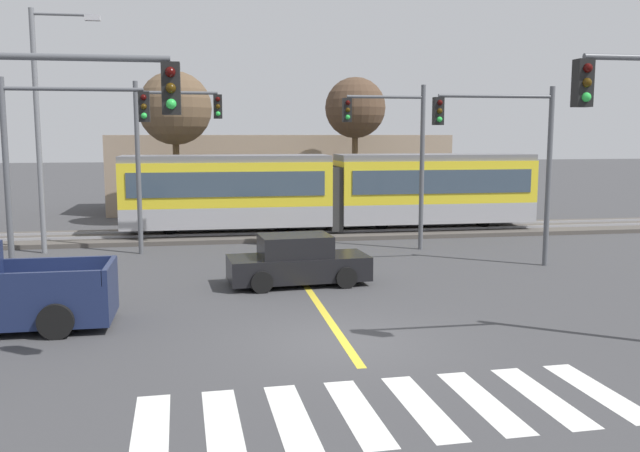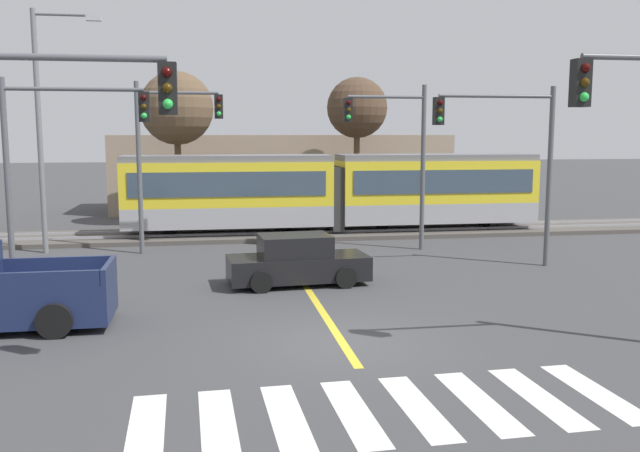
% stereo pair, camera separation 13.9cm
% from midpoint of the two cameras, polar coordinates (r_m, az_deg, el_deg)
% --- Properties ---
extents(ground_plane, '(200.00, 200.00, 0.00)m').
position_cam_midpoint_polar(ground_plane, '(15.02, 1.79, -9.77)').
color(ground_plane, '#3D3D3F').
extents(track_bed, '(120.00, 4.00, 0.18)m').
position_cam_midpoint_polar(track_bed, '(30.37, -4.21, -0.67)').
color(track_bed, '#4C4742').
rests_on(track_bed, ground).
extents(rail_near, '(120.00, 0.08, 0.10)m').
position_cam_midpoint_polar(rail_near, '(29.64, -4.07, -0.60)').
color(rail_near, '#939399').
rests_on(rail_near, track_bed).
extents(rail_far, '(120.00, 0.08, 0.10)m').
position_cam_midpoint_polar(rail_far, '(31.05, -4.34, -0.22)').
color(rail_far, '#939399').
rests_on(rail_far, track_bed).
extents(light_rail_tram, '(18.50, 2.64, 3.43)m').
position_cam_midpoint_polar(light_rail_tram, '(30.53, 0.96, 3.10)').
color(light_rail_tram, '#9E9EA3').
rests_on(light_rail_tram, track_bed).
extents(crosswalk_stripe_0, '(0.66, 2.82, 0.01)m').
position_cam_midpoint_polar(crosswalk_stripe_0, '(11.20, -14.43, -16.28)').
color(crosswalk_stripe_0, silver).
rests_on(crosswalk_stripe_0, ground).
extents(crosswalk_stripe_1, '(0.66, 2.82, 0.01)m').
position_cam_midpoint_polar(crosswalk_stripe_1, '(11.20, -8.57, -16.13)').
color(crosswalk_stripe_1, silver).
rests_on(crosswalk_stripe_1, ground).
extents(crosswalk_stripe_2, '(0.66, 2.82, 0.01)m').
position_cam_midpoint_polar(crosswalk_stripe_2, '(11.30, -2.77, -15.82)').
color(crosswalk_stripe_2, silver).
rests_on(crosswalk_stripe_2, ground).
extents(crosswalk_stripe_3, '(0.66, 2.82, 0.01)m').
position_cam_midpoint_polar(crosswalk_stripe_3, '(11.51, 2.85, -15.37)').
color(crosswalk_stripe_3, silver).
rests_on(crosswalk_stripe_3, ground).
extents(crosswalk_stripe_4, '(0.66, 2.82, 0.01)m').
position_cam_midpoint_polar(crosswalk_stripe_4, '(11.81, 8.20, -14.81)').
color(crosswalk_stripe_4, silver).
rests_on(crosswalk_stripe_4, ground).
extents(crosswalk_stripe_5, '(0.66, 2.82, 0.01)m').
position_cam_midpoint_polar(crosswalk_stripe_5, '(12.21, 13.21, -14.18)').
color(crosswalk_stripe_5, silver).
rests_on(crosswalk_stripe_5, ground).
extents(crosswalk_stripe_6, '(0.66, 2.82, 0.01)m').
position_cam_midpoint_polar(crosswalk_stripe_6, '(12.69, 17.84, -13.49)').
color(crosswalk_stripe_6, silver).
rests_on(crosswalk_stripe_6, ground).
extents(crosswalk_stripe_7, '(0.66, 2.82, 0.01)m').
position_cam_midpoint_polar(crosswalk_stripe_7, '(13.25, 22.09, -12.78)').
color(crosswalk_stripe_7, silver).
rests_on(crosswalk_stripe_7, ground).
extents(lane_centre_line, '(0.20, 15.56, 0.01)m').
position_cam_midpoint_polar(lane_centre_line, '(20.82, -1.57, -4.79)').
color(lane_centre_line, gold).
rests_on(lane_centre_line, ground).
extents(sedan_crossing, '(4.31, 2.15, 1.52)m').
position_cam_midpoint_polar(sedan_crossing, '(20.48, -2.08, -3.01)').
color(sedan_crossing, black).
rests_on(sedan_crossing, ground).
extents(traffic_light_far_left, '(3.25, 0.38, 6.46)m').
position_cam_midpoint_polar(traffic_light_far_left, '(26.25, -13.04, 6.91)').
color(traffic_light_far_left, '#515459').
rests_on(traffic_light_far_left, ground).
extents(traffic_light_mid_left, '(4.25, 0.38, 6.16)m').
position_cam_midpoint_polar(traffic_light_mid_left, '(21.62, -21.51, 6.23)').
color(traffic_light_mid_left, '#515459').
rests_on(traffic_light_mid_left, ground).
extents(traffic_light_far_right, '(3.25, 0.38, 6.40)m').
position_cam_midpoint_polar(traffic_light_far_right, '(26.41, 6.34, 6.92)').
color(traffic_light_far_right, '#515459').
rests_on(traffic_light_far_right, ground).
extents(traffic_light_near_left, '(3.75, 0.38, 6.36)m').
position_cam_midpoint_polar(traffic_light_near_left, '(12.59, -23.07, 5.40)').
color(traffic_light_near_left, '#515459').
rests_on(traffic_light_near_left, ground).
extents(traffic_light_mid_right, '(4.25, 0.38, 6.11)m').
position_cam_midpoint_polar(traffic_light_mid_right, '(23.71, 15.58, 6.47)').
color(traffic_light_mid_right, '#515459').
rests_on(traffic_light_mid_right, ground).
extents(street_lamp_west, '(2.53, 0.28, 9.10)m').
position_cam_midpoint_polar(street_lamp_west, '(27.63, -22.38, 8.53)').
color(street_lamp_west, slate).
rests_on(street_lamp_west, ground).
extents(bare_tree_west, '(3.55, 3.55, 7.55)m').
position_cam_midpoint_polar(bare_tree_west, '(34.07, -12.24, 9.61)').
color(bare_tree_west, brown).
rests_on(bare_tree_west, ground).
extents(bare_tree_east, '(3.18, 3.18, 7.49)m').
position_cam_midpoint_polar(bare_tree_east, '(36.10, 2.87, 9.83)').
color(bare_tree_east, brown).
rests_on(bare_tree_east, ground).
extents(building_backdrop_far, '(19.67, 6.00, 4.47)m').
position_cam_midpoint_polar(building_backdrop_far, '(41.24, -3.53, 4.55)').
color(building_backdrop_far, gray).
rests_on(building_backdrop_far, ground).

